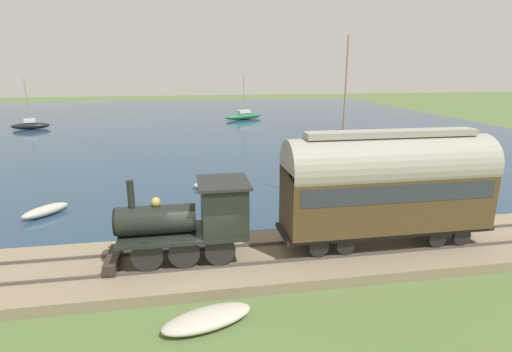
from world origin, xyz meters
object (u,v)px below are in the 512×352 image
object	(u,v)px
passenger_coach	(387,183)
beached_dinghy	(208,319)
rowboat_mid_harbor	(212,185)
sailboat_green	(244,116)
steam_locomotive	(195,216)
sailboat_black	(31,125)
sailboat_teal	(339,195)
rowboat_near_shore	(46,211)
rowboat_off_pier	(310,174)

from	to	relation	value
passenger_coach	beached_dinghy	size ratio (longest dim) A/B	2.86
rowboat_mid_harbor	sailboat_green	bearing A→B (deg)	-8.88
steam_locomotive	sailboat_black	distance (m)	44.23
sailboat_teal	beached_dinghy	bearing A→B (deg)	112.56
sailboat_black	rowboat_near_shore	bearing A→B (deg)	-171.88
sailboat_green	rowboat_off_pier	bearing A→B (deg)	153.42
sailboat_teal	rowboat_near_shore	bearing A→B (deg)	57.98
rowboat_near_shore	rowboat_off_pier	size ratio (longest dim) A/B	0.81
sailboat_green	sailboat_black	size ratio (longest dim) A/B	1.06
rowboat_mid_harbor	beached_dinghy	distance (m)	14.00
sailboat_green	sailboat_teal	size ratio (longest dim) A/B	0.72
passenger_coach	sailboat_black	world-z (taller)	sailboat_black
steam_locomotive	rowboat_mid_harbor	bearing A→B (deg)	-6.98
sailboat_black	rowboat_near_shore	world-z (taller)	sailboat_black
passenger_coach	sailboat_black	bearing A→B (deg)	34.08
sailboat_teal	rowboat_off_pier	bearing A→B (deg)	-29.95
steam_locomotive	sailboat_green	xyz separation A→B (m)	(44.67, -8.28, -1.63)
sailboat_teal	rowboat_mid_harbor	distance (m)	8.09
steam_locomotive	beached_dinghy	world-z (taller)	steam_locomotive
sailboat_green	rowboat_near_shore	xyz separation A→B (m)	(-37.53, 15.89, -0.27)
steam_locomotive	sailboat_green	size ratio (longest dim) A/B	0.80
rowboat_near_shore	rowboat_off_pier	bearing A→B (deg)	-121.70
sailboat_teal	beached_dinghy	world-z (taller)	sailboat_teal
passenger_coach	sailboat_green	world-z (taller)	sailboat_green
sailboat_teal	beached_dinghy	xyz separation A→B (m)	(-9.59, 7.89, -0.36)
sailboat_green	rowboat_mid_harbor	size ratio (longest dim) A/B	2.72
steam_locomotive	rowboat_off_pier	xyz separation A→B (m)	(12.10, -8.28, -1.96)
sailboat_green	beached_dinghy	size ratio (longest dim) A/B	2.18
sailboat_black	passenger_coach	bearing A→B (deg)	-157.59
rowboat_mid_harbor	rowboat_off_pier	world-z (taller)	rowboat_mid_harbor
sailboat_green	rowboat_mid_harbor	bearing A→B (deg)	141.86
steam_locomotive	rowboat_off_pier	distance (m)	14.80
rowboat_mid_harbor	rowboat_near_shore	bearing A→B (deg)	112.87
steam_locomotive	passenger_coach	xyz separation A→B (m)	(0.00, -7.56, 0.90)
sailboat_green	passenger_coach	bearing A→B (deg)	152.49
sailboat_black	rowboat_mid_harbor	distance (m)	35.85
steam_locomotive	sailboat_teal	xyz separation A→B (m)	(6.04, -8.08, -1.60)
sailboat_teal	passenger_coach	bearing A→B (deg)	147.12
rowboat_near_shore	beached_dinghy	size ratio (longest dim) A/B	0.80
rowboat_near_shore	rowboat_off_pier	world-z (taller)	rowboat_near_shore
sailboat_black	sailboat_teal	bearing A→B (deg)	-152.55
steam_locomotive	rowboat_off_pier	world-z (taller)	steam_locomotive
sailboat_black	rowboat_mid_harbor	size ratio (longest dim) A/B	2.57
sailboat_teal	sailboat_green	bearing A→B (deg)	-28.30
steam_locomotive	sailboat_black	size ratio (longest dim) A/B	0.85
beached_dinghy	sailboat_teal	bearing A→B (deg)	-39.44
rowboat_off_pier	sailboat_black	bearing A→B (deg)	72.72
rowboat_off_pier	rowboat_mid_harbor	bearing A→B (deg)	131.32
rowboat_near_shore	beached_dinghy	world-z (taller)	rowboat_near_shore
sailboat_green	sailboat_black	bearing A→B (deg)	73.53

